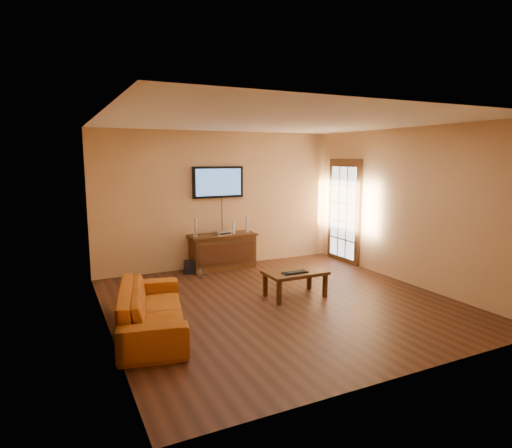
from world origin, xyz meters
TOP-DOWN VIEW (x-y plane):
  - ground_plane at (0.00, 0.00)m, footprint 5.00×5.00m
  - room_walls at (0.00, 0.62)m, footprint 5.00×5.00m
  - french_door at (2.46, 1.70)m, footprint 0.07×1.02m
  - media_console at (-0.06, 2.24)m, footprint 1.33×0.51m
  - television at (-0.06, 2.45)m, footprint 1.05×0.08m
  - coffee_table at (0.33, 0.13)m, footprint 0.96×0.58m
  - sofa at (-2.00, -0.22)m, footprint 0.97×2.06m
  - speaker_left at (-0.61, 2.25)m, footprint 0.10×0.10m
  - speaker_right at (0.47, 2.24)m, footprint 0.09×0.09m
  - av_receiver at (-0.08, 2.20)m, footprint 0.35×0.28m
  - game_console at (0.18, 2.26)m, footprint 0.09×0.17m
  - subwoofer at (-0.75, 2.20)m, footprint 0.30×0.30m
  - bottle at (-0.67, 1.79)m, footprint 0.07×0.07m
  - keyboard at (0.27, 0.03)m, footprint 0.41×0.16m

SIDE VIEW (x-z plane):
  - ground_plane at x=0.00m, z-range 0.00..0.00m
  - bottle at x=-0.67m, z-range -0.01..0.18m
  - subwoofer at x=-0.75m, z-range 0.00..0.24m
  - media_console at x=-0.06m, z-range 0.00..0.70m
  - coffee_table at x=0.33m, z-range 0.15..0.57m
  - sofa at x=-2.00m, z-range 0.00..0.78m
  - keyboard at x=0.27m, z-range 0.42..0.44m
  - av_receiver at x=-0.08m, z-range 0.70..0.77m
  - game_console at x=0.18m, z-range 0.70..0.93m
  - speaker_right at x=0.47m, z-range 0.68..1.01m
  - speaker_left at x=-0.61m, z-range 0.68..1.03m
  - french_door at x=2.46m, z-range -0.06..2.16m
  - room_walls at x=0.00m, z-range -0.81..4.19m
  - television at x=-0.06m, z-range 1.40..2.02m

